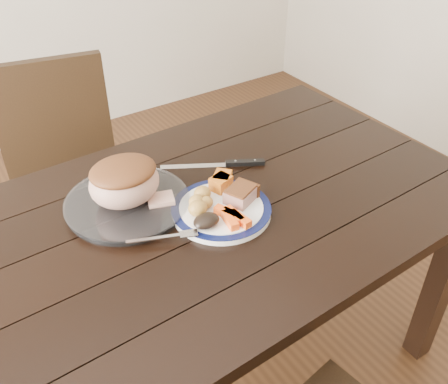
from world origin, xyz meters
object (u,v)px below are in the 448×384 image
pork_slice (241,195)px  fork (168,237)px  serving_platter (128,204)px  dining_table (196,239)px  roast_joint (124,183)px  chair_far (66,172)px  carving_knife (232,164)px  dinner_plate (221,210)px

pork_slice → fork: pork_slice is taller
serving_platter → fork: 0.19m
dining_table → roast_joint: (-0.14, 0.13, 0.17)m
roast_joint → fork: bearing=-83.8°
dining_table → chair_far: 0.76m
fork → carving_knife: (0.33, 0.20, -0.01)m
fork → serving_platter: bearing=117.9°
dining_table → dinner_plate: bearing=-31.8°
dinner_plate → fork: 0.18m
serving_platter → roast_joint: (0.00, 0.00, 0.07)m
serving_platter → dining_table: bearing=-42.8°
chair_far → dinner_plate: chair_far is taller
chair_far → serving_platter: 0.65m
dining_table → pork_slice: bearing=-19.4°
roast_joint → carving_knife: bearing=1.8°
dining_table → pork_slice: 0.18m
dining_table → chair_far: size_ratio=1.75×
chair_far → carving_knife: chair_far is taller
dinner_plate → carving_knife: dinner_plate is taller
dinner_plate → roast_joint: 0.27m
chair_far → fork: 0.84m
fork → roast_joint: bearing=117.9°
fork → dining_table: bearing=50.8°
chair_far → pork_slice: bearing=119.4°
roast_joint → carving_knife: 0.36m
dining_table → roast_joint: roast_joint is taller
dining_table → fork: (-0.12, -0.07, 0.11)m
chair_far → serving_platter: chair_far is taller
pork_slice → chair_far: bearing=108.5°
chair_far → fork: (0.02, -0.80, 0.25)m
chair_far → dinner_plate: 0.83m
roast_joint → carving_knife: roast_joint is taller
dining_table → serving_platter: size_ratio=4.94×
dining_table → chair_far: chair_far is taller
serving_platter → carving_knife: size_ratio=1.14×
dinner_plate → roast_joint: roast_joint is taller
pork_slice → carving_knife: (0.10, 0.18, -0.03)m
chair_far → fork: bearing=102.6°
dining_table → carving_knife: 0.28m
pork_slice → dining_table: bearing=160.6°
serving_platter → roast_joint: roast_joint is taller
dining_table → carving_knife: carving_knife is taller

